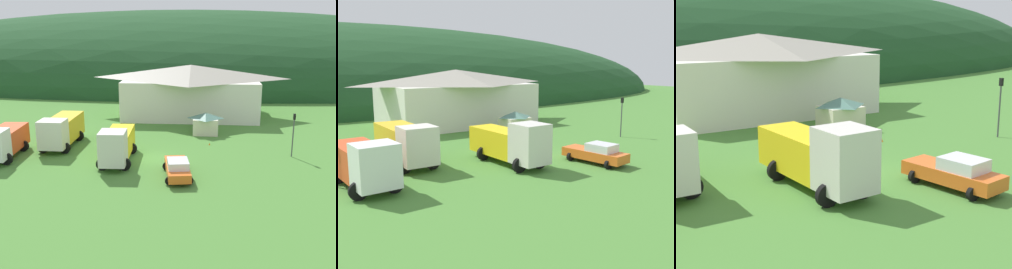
% 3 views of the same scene
% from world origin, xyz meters
% --- Properties ---
extents(ground_plane, '(200.00, 200.00, 0.00)m').
position_xyz_m(ground_plane, '(0.00, 0.00, 0.00)').
color(ground_plane, '#477F33').
extents(forested_hill_backdrop, '(169.88, 60.00, 30.93)m').
position_xyz_m(forested_hill_backdrop, '(0.00, 58.58, 0.00)').
color(forested_hill_backdrop, '#1E4723').
rests_on(forested_hill_backdrop, ground).
extents(depot_building, '(19.22, 12.54, 6.96)m').
position_xyz_m(depot_building, '(2.99, 19.73, 3.59)').
color(depot_building, white).
rests_on(depot_building, ground).
extents(play_shed_cream, '(3.07, 2.81, 2.49)m').
position_xyz_m(play_shed_cream, '(5.03, 9.55, 1.28)').
color(play_shed_cream, beige).
rests_on(play_shed_cream, ground).
extents(heavy_rig_white, '(3.52, 7.01, 3.22)m').
position_xyz_m(heavy_rig_white, '(-14.09, -0.99, 1.69)').
color(heavy_rig_white, white).
rests_on(heavy_rig_white, ground).
extents(heavy_rig_striped, '(3.30, 7.64, 3.34)m').
position_xyz_m(heavy_rig_striped, '(-9.83, 3.24, 1.80)').
color(heavy_rig_striped, silver).
rests_on(heavy_rig_striped, ground).
extents(flatbed_truck_yellow, '(3.25, 7.86, 3.50)m').
position_xyz_m(flatbed_truck_yellow, '(-3.07, -1.32, 1.75)').
color(flatbed_truck_yellow, silver).
rests_on(flatbed_truck_yellow, ground).
extents(service_pickup_orange, '(2.76, 5.40, 1.66)m').
position_xyz_m(service_pickup_orange, '(2.65, -4.82, 0.83)').
color(service_pickup_orange, orange).
rests_on(service_pickup_orange, ground).
extents(traffic_light_east, '(0.20, 0.32, 4.21)m').
position_xyz_m(traffic_light_east, '(13.23, 1.59, 2.58)').
color(traffic_light_east, '#4C4C51').
rests_on(traffic_light_east, ground).
extents(traffic_cone_near_pickup, '(0.36, 0.36, 0.46)m').
position_xyz_m(traffic_cone_near_pickup, '(5.45, 4.90, 0.00)').
color(traffic_cone_near_pickup, orange).
rests_on(traffic_cone_near_pickup, ground).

